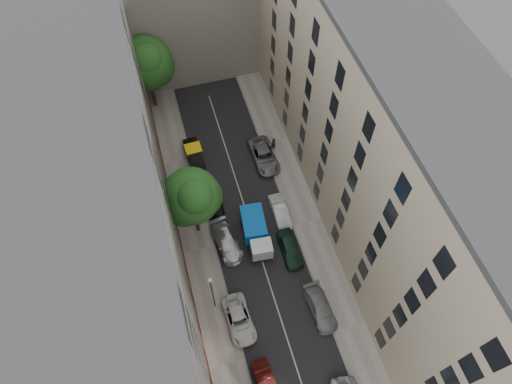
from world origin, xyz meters
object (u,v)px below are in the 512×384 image
object	(u,v)px
car_left_4	(215,202)
tree_far	(146,65)
car_right_2	(290,249)
lamp_post	(212,290)
car_left_2	(239,320)
car_right_1	(320,308)
car_right_4	(264,156)
tree_mid	(193,198)
car_left_3	(227,242)
pedestrian	(273,144)
car_left_5	(194,155)
tarp_truck	(256,232)
car_left_1	(267,383)
car_right_3	(280,211)

from	to	relation	value
car_left_4	tree_far	size ratio (longest dim) A/B	0.41
car_right_2	tree_far	distance (m)	24.88
car_left_4	lamp_post	world-z (taller)	lamp_post
car_left_2	car_right_1	distance (m)	7.22
car_left_4	car_right_4	size ratio (longest dim) A/B	0.73
tree_mid	tree_far	distance (m)	17.89
car_left_3	pedestrian	xyz separation A→B (m)	(7.80, 10.00, 0.31)
car_left_3	car_left_5	distance (m)	11.17
car_right_2	pedestrian	bearing A→B (deg)	80.44
car_left_3	car_right_2	size ratio (longest dim) A/B	1.15
tarp_truck	car_left_3	world-z (taller)	tarp_truck
car_right_2	tree_far	world-z (taller)	tree_far
tarp_truck	car_left_2	world-z (taller)	tarp_truck
car_left_1	car_right_2	xyz separation A→B (m)	(5.60, 10.80, 0.08)
tarp_truck	car_right_1	world-z (taller)	tarp_truck
tree_mid	lamp_post	bearing A→B (deg)	-92.17
pedestrian	car_left_5	bearing A→B (deg)	-22.86
tarp_truck	car_left_5	xyz separation A→B (m)	(-3.69, 11.22, -0.61)
car_right_1	car_right_4	size ratio (longest dim) A/B	0.87
car_left_1	car_left_3	distance (m)	13.20
car_right_2	car_right_4	distance (m)	11.31
tarp_truck	car_left_4	distance (m)	5.62
tarp_truck	car_right_4	distance (m)	9.63
car_left_4	tree_far	bearing A→B (deg)	108.68
tarp_truck	car_right_4	world-z (taller)	tarp_truck
car_left_2	tree_far	xyz separation A→B (m)	(-2.70, 27.69, 5.58)
car_right_3	car_left_3	bearing A→B (deg)	-162.53
car_left_1	tarp_truck	bearing A→B (deg)	73.17
car_left_1	car_left_5	xyz separation A→B (m)	(-0.80, 24.34, 0.08)
car_right_3	tree_mid	bearing A→B (deg)	177.49
tree_mid	car_left_4	bearing A→B (deg)	48.26
car_right_1	car_right_2	world-z (taller)	car_right_2
tree_mid	lamp_post	size ratio (longest dim) A/B	1.46
tree_far	car_left_2	bearing A→B (deg)	-84.42
car_right_1	pedestrian	bearing A→B (deg)	82.22
car_right_4	lamp_post	world-z (taller)	lamp_post
car_left_3	car_right_3	world-z (taller)	car_left_3
car_right_2	tree_far	bearing A→B (deg)	112.54
tree_mid	car_left_3	bearing A→B (deg)	-45.89
lamp_post	car_right_4	bearing A→B (deg)	58.49
car_left_5	car_left_3	bearing A→B (deg)	-88.52
car_right_3	tree_mid	xyz separation A→B (m)	(-8.15, 0.45, 5.45)
car_left_1	lamp_post	world-z (taller)	lamp_post
car_left_2	car_left_5	world-z (taller)	car_left_5
tarp_truck	car_right_2	bearing A→B (deg)	-35.17
tarp_truck	car_left_1	world-z (taller)	tarp_truck
car_left_4	car_right_4	world-z (taller)	car_right_4
car_right_1	car_right_2	distance (m)	6.25
car_left_4	car_left_5	bearing A→B (deg)	102.93
car_left_5	car_right_2	xyz separation A→B (m)	(6.40, -13.54, -0.00)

